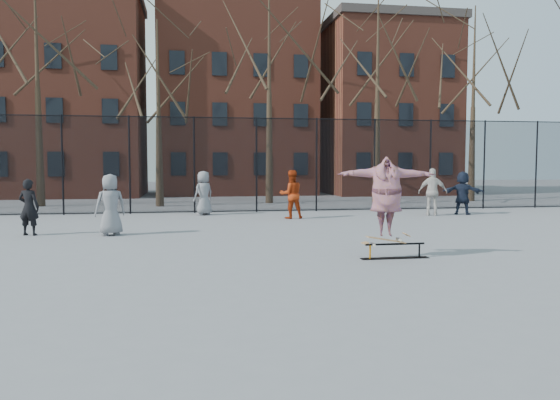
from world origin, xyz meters
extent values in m
plane|color=slate|center=(0.00, 0.00, 0.00)|extent=(100.00, 100.00, 0.00)
cube|color=black|center=(2.85, 1.40, 0.01)|extent=(1.54, 0.24, 0.01)
cylinder|color=orange|center=(2.28, 1.40, 0.16)|extent=(0.04, 0.04, 0.32)
cylinder|color=black|center=(3.42, 1.40, 0.16)|extent=(0.04, 0.04, 0.32)
cylinder|color=black|center=(2.85, 1.40, 0.32)|extent=(1.36, 0.04, 0.04)
imported|color=#42388D|center=(2.64, 1.40, 1.32)|extent=(2.21, 1.02, 1.74)
imported|color=slate|center=(-3.86, 6.34, 0.89)|extent=(1.02, 0.85, 1.78)
imported|color=black|center=(-6.18, 6.73, 0.82)|extent=(0.67, 0.53, 1.63)
imported|color=#9F2D0E|center=(2.16, 10.12, 0.91)|extent=(0.94, 0.76, 1.82)
imported|color=beige|center=(7.89, 10.32, 0.94)|extent=(1.19, 0.88, 1.87)
imported|color=#1A2134|center=(9.27, 10.54, 0.87)|extent=(1.63, 1.33, 1.75)
imported|color=slate|center=(-1.05, 12.00, 0.88)|extent=(1.03, 0.95, 1.76)
cylinder|color=black|center=(-6.60, 13.00, 2.00)|extent=(0.07, 0.07, 4.00)
cylinder|color=black|center=(-4.00, 13.00, 2.00)|extent=(0.07, 0.07, 4.00)
cylinder|color=black|center=(-1.40, 13.00, 2.00)|extent=(0.07, 0.07, 4.00)
cylinder|color=black|center=(1.20, 13.00, 2.00)|extent=(0.07, 0.07, 4.00)
cylinder|color=black|center=(3.80, 13.00, 2.00)|extent=(0.07, 0.07, 4.00)
cylinder|color=black|center=(6.40, 13.00, 2.00)|extent=(0.07, 0.07, 4.00)
cylinder|color=black|center=(9.00, 13.00, 2.00)|extent=(0.07, 0.07, 4.00)
cylinder|color=black|center=(11.60, 13.00, 2.00)|extent=(0.07, 0.07, 4.00)
cylinder|color=black|center=(14.20, 13.00, 2.00)|extent=(0.07, 0.07, 4.00)
cube|color=black|center=(0.00, 13.00, 2.00)|extent=(34.00, 0.01, 4.00)
cylinder|color=black|center=(0.00, 13.00, 3.96)|extent=(34.00, 0.04, 0.04)
cone|color=black|center=(-8.50, 17.80, 2.31)|extent=(0.40, 0.40, 4.62)
cone|color=black|center=(-3.00, 16.50, 2.31)|extent=(0.40, 0.40, 4.62)
cone|color=black|center=(2.50, 17.80, 2.31)|extent=(0.40, 0.40, 4.62)
cone|color=black|center=(8.00, 16.50, 2.31)|extent=(0.40, 0.40, 4.62)
cone|color=black|center=(13.50, 17.80, 2.31)|extent=(0.40, 0.40, 4.62)
cube|color=brown|center=(-9.00, 26.00, 6.00)|extent=(9.00, 7.00, 12.00)
cube|color=brown|center=(1.50, 26.00, 6.50)|extent=(10.00, 7.00, 13.00)
cube|color=brown|center=(11.50, 26.00, 5.50)|extent=(8.00, 7.00, 11.00)
camera|label=1|loc=(-1.60, -9.91, 2.12)|focal=35.00mm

